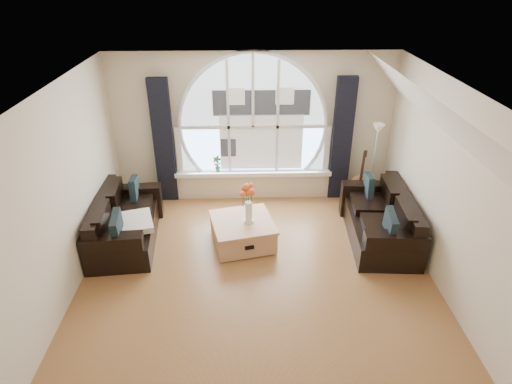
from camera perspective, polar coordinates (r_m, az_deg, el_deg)
name	(u,v)px	position (r m, az deg, el deg)	size (l,w,h in m)	color
ground	(258,290)	(6.08, 0.26, -12.84)	(5.00, 5.50, 0.01)	brown
ceiling	(258,98)	(4.75, 0.33, 12.42)	(5.00, 5.50, 0.01)	silver
wall_back	(253,128)	(7.79, -0.41, 8.45)	(5.00, 0.01, 2.70)	beige
wall_left	(53,208)	(5.78, -25.34, -1.98)	(0.01, 5.50, 2.70)	beige
wall_right	(458,202)	(5.92, 25.27, -1.25)	(0.01, 5.50, 2.70)	beige
attic_slope	(452,126)	(5.40, 24.57, 7.93)	(0.92, 5.50, 0.72)	silver
arched_window	(253,114)	(7.67, -0.41, 10.30)	(2.60, 0.06, 2.15)	silver
window_sill	(253,173)	(8.02, -0.37, 2.56)	(2.90, 0.22, 0.08)	white
window_frame	(253,115)	(7.64, -0.40, 10.23)	(2.76, 0.08, 2.15)	white
neighbor_house	(261,121)	(7.70, 0.73, 9.40)	(1.70, 0.02, 1.50)	silver
curtain_left	(164,142)	(7.88, -12.17, 6.48)	(0.35, 0.12, 2.30)	black
curtain_right	(342,140)	(7.94, 11.32, 6.75)	(0.35, 0.12, 2.30)	black
sofa_left	(125,220)	(7.10, -16.95, -3.53)	(0.87, 1.75, 0.78)	black
sofa_right	(380,218)	(7.12, 16.08, -3.30)	(0.90, 1.79, 0.80)	black
coffee_chest	(243,231)	(6.83, -1.78, -5.21)	(0.93, 0.93, 0.46)	tan
throw_blanket	(133,223)	(6.79, -15.97, -3.93)	(0.55, 0.55, 0.10)	silver
vase_flowers	(249,200)	(6.51, -0.99, -1.06)	(0.24, 0.24, 0.70)	white
floor_lamp	(373,168)	(7.83, 15.25, 3.15)	(0.24, 0.24, 1.60)	#B2B2B2
guitar	(361,175)	(8.13, 13.74, 2.22)	(0.36, 0.24, 1.06)	brown
potted_plant	(217,164)	(7.96, -5.18, 3.74)	(0.16, 0.11, 0.31)	#1E6023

